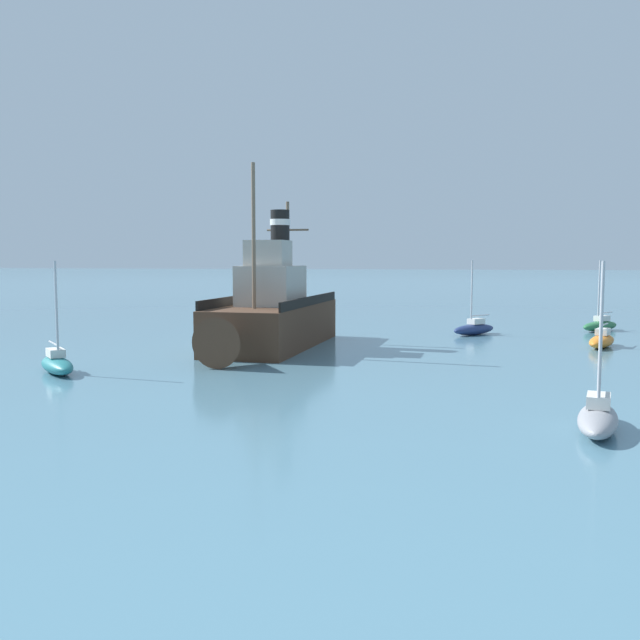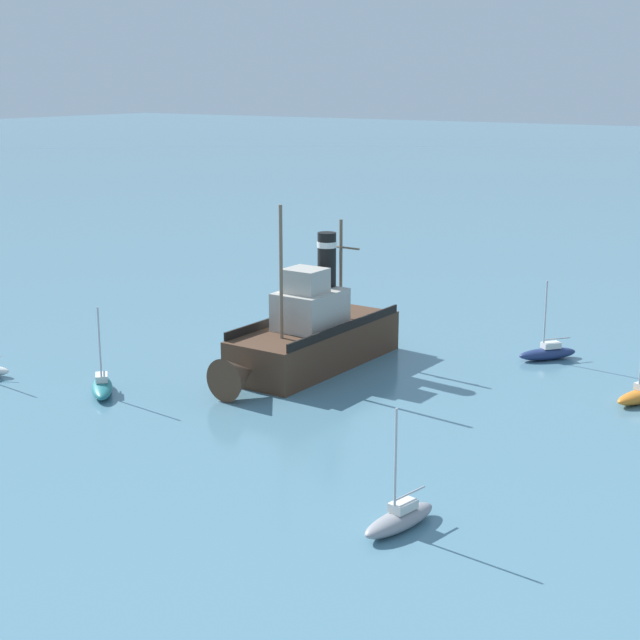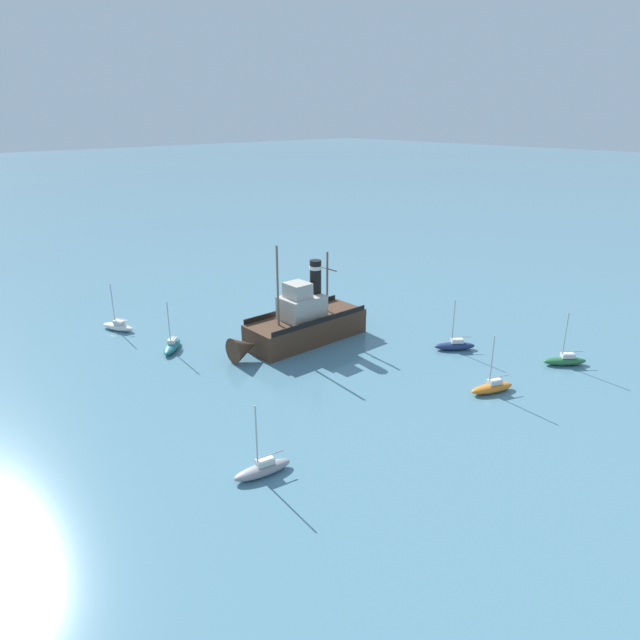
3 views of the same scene
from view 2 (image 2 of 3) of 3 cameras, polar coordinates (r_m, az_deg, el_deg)
The scene contains 6 objects.
ground_plane at distance 60.29m, azimuth -0.68°, elevation -2.06°, with size 600.00×600.00×0.00m, color teal.
old_tugboat at distance 57.27m, azimuth -0.63°, elevation -1.03°, with size 4.61×14.45×9.90m.
sailboat_grey at distance 37.91m, azimuth 4.66°, elevation -11.42°, with size 1.75×3.93×4.90m.
sailboat_navy at distance 60.89m, azimuth 13.11°, elevation -1.86°, with size 3.22×3.66×4.90m.
sailboat_teal at distance 54.21m, azimuth -12.57°, elevation -3.79°, with size 3.49×3.43×4.90m.
mooring_buoy at distance 67.41m, azimuth 2.86°, elevation -0.07°, with size 0.64×0.64×0.64m, color yellow.
Camera 2 is at (-32.75, 47.80, 16.66)m, focal length 55.00 mm.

